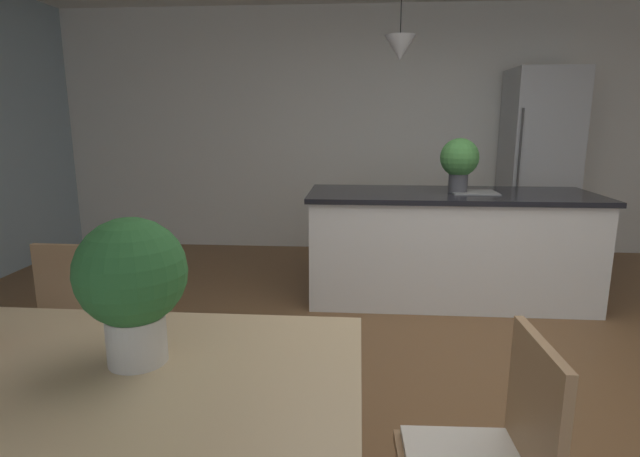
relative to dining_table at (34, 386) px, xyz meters
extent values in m
cube|color=brown|center=(1.63, 1.24, -0.69)|extent=(10.00, 8.40, 0.04)
cube|color=white|center=(1.63, 4.50, 0.68)|extent=(10.00, 0.12, 2.70)
cube|color=#D1B284|center=(0.00, 0.00, 0.04)|extent=(2.01, 0.95, 0.04)
cylinder|color=#D1B284|center=(0.93, 0.39, -0.31)|extent=(0.06, 0.06, 0.71)
cube|color=#A87F56|center=(-0.45, 0.79, -0.24)|extent=(0.41, 0.41, 0.04)
cube|color=white|center=(-0.45, 0.79, -0.21)|extent=(0.37, 0.37, 0.03)
cube|color=#A87F56|center=(-0.45, 0.97, -0.01)|extent=(0.38, 0.04, 0.42)
cylinder|color=#A87F56|center=(-0.29, 0.62, -0.47)|extent=(0.04, 0.04, 0.41)
cylinder|color=#A87F56|center=(-0.63, 0.63, -0.47)|extent=(0.04, 0.04, 0.41)
cylinder|color=#A87F56|center=(-0.28, 0.96, -0.47)|extent=(0.04, 0.04, 0.41)
cylinder|color=#A87F56|center=(-0.62, 0.97, -0.47)|extent=(0.04, 0.04, 0.41)
cube|color=#A87F56|center=(1.51, 0.01, -0.01)|extent=(0.04, 0.38, 0.42)
cube|color=white|center=(1.74, 2.78, -0.23)|extent=(2.24, 0.82, 0.88)
cube|color=black|center=(1.74, 2.78, 0.21)|extent=(2.30, 0.88, 0.04)
cube|color=gray|center=(1.92, 2.78, 0.23)|extent=(0.36, 0.30, 0.01)
cube|color=#B2B5B7|center=(2.85, 4.10, 0.32)|extent=(0.68, 0.64, 1.99)
cylinder|color=#4C4C4C|center=(2.55, 3.76, 0.32)|extent=(0.02, 0.02, 1.19)
cone|color=#B7B7B7|center=(1.29, 2.78, 1.35)|extent=(0.24, 0.24, 0.19)
cylinder|color=#4C4C51|center=(1.79, 2.78, 0.31)|extent=(0.15, 0.15, 0.15)
sphere|color=#478C42|center=(1.79, 2.78, 0.51)|extent=(0.31, 0.31, 0.31)
cylinder|color=beige|center=(0.31, 0.06, 0.14)|extent=(0.18, 0.18, 0.15)
sphere|color=#2D6B33|center=(0.31, 0.06, 0.35)|extent=(0.33, 0.33, 0.33)
camera|label=1|loc=(0.99, -1.34, 0.80)|focal=28.24mm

